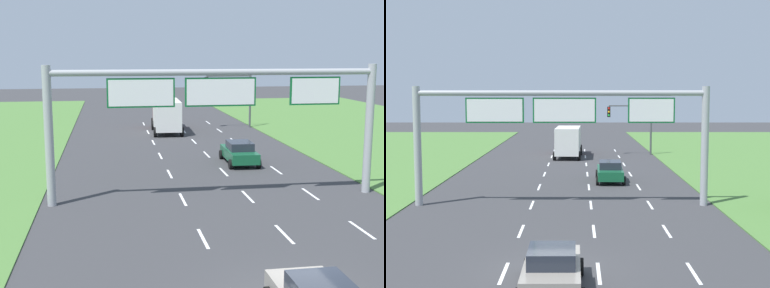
{
  "view_description": "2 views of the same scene",
  "coord_description": "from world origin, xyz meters",
  "views": [
    {
      "loc": [
        -5.5,
        -14.77,
        7.63
      ],
      "look_at": [
        -0.98,
        13.79,
        2.62
      ],
      "focal_mm": 50.0,
      "sensor_mm": 36.0,
      "label": 1
    },
    {
      "loc": [
        0.99,
        -19.12,
        6.62
      ],
      "look_at": [
        1.06,
        9.62,
        3.86
      ],
      "focal_mm": 50.0,
      "sensor_mm": 36.0,
      "label": 2
    }
  ],
  "objects": [
    {
      "name": "box_truck",
      "position": [
        0.01,
        36.04,
        1.7
      ],
      "size": [
        2.91,
        8.04,
        3.12
      ],
      "rotation": [
        0.0,
        0.0,
        -0.04
      ],
      "color": "#B21E19",
      "rests_on": "ground_plane"
    },
    {
      "name": "lane_dashes_inner_left",
      "position": [
        -1.75,
        12.0,
        0.0
      ],
      "size": [
        0.14,
        62.4,
        0.01
      ],
      "color": "white",
      "rests_on": "ground_plane"
    },
    {
      "name": "lane_dashes_slip",
      "position": [
        5.25,
        12.0,
        0.0
      ],
      "size": [
        0.14,
        62.4,
        0.01
      ],
      "color": "white",
      "rests_on": "ground_plane"
    },
    {
      "name": "car_near_red",
      "position": [
        0.12,
        -1.75,
        0.76
      ],
      "size": [
        2.17,
        4.08,
        1.51
      ],
      "rotation": [
        0.0,
        0.0,
        0.01
      ],
      "color": "gray",
      "rests_on": "ground_plane"
    },
    {
      "name": "traffic_light_mast",
      "position": [
        6.82,
        37.66,
        3.87
      ],
      "size": [
        4.76,
        0.49,
        5.6
      ],
      "color": "#47494F",
      "rests_on": "ground_plane"
    },
    {
      "name": "ground_plane",
      "position": [
        0.0,
        0.0,
        0.0
      ],
      "size": [
        200.0,
        200.0,
        0.0
      ],
      "primitive_type": "plane",
      "color": "#38383A"
    },
    {
      "name": "car_lead_silver",
      "position": [
        3.38,
        20.45,
        0.79
      ],
      "size": [
        2.21,
        4.53,
        1.54
      ],
      "rotation": [
        0.0,
        0.0,
        -0.02
      ],
      "color": "#145633",
      "rests_on": "ground_plane"
    },
    {
      "name": "lane_dashes_inner_right",
      "position": [
        1.75,
        12.0,
        0.0
      ],
      "size": [
        0.14,
        62.4,
        0.01
      ],
      "color": "white",
      "rests_on": "ground_plane"
    },
    {
      "name": "sign_gantry",
      "position": [
        0.06,
        11.92,
        4.97
      ],
      "size": [
        17.24,
        0.44,
        7.0
      ],
      "color": "#9EA0A5",
      "rests_on": "ground_plane"
    }
  ]
}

